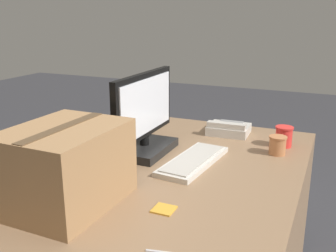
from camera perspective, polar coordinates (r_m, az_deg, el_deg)
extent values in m
cube|color=black|center=(1.86, -3.42, -3.24)|extent=(0.32, 0.22, 0.04)
cylinder|color=black|center=(1.85, -3.44, -2.10)|extent=(0.04, 0.04, 0.04)
cube|color=black|center=(1.80, -3.54, 3.00)|extent=(0.53, 0.03, 0.30)
cube|color=white|center=(1.79, -3.05, 2.95)|extent=(0.48, 0.01, 0.25)
cube|color=beige|center=(1.73, 3.70, -5.12)|extent=(0.45, 0.20, 0.02)
cube|color=#B7B2A8|center=(1.72, 3.71, -4.68)|extent=(0.41, 0.16, 0.01)
cube|color=beige|center=(2.16, 8.82, -0.49)|extent=(0.19, 0.22, 0.05)
cube|color=beige|center=(2.09, 8.46, 0.05)|extent=(0.05, 0.21, 0.03)
cube|color=gray|center=(2.18, 9.04, 0.41)|extent=(0.11, 0.13, 0.01)
cylinder|color=#BC7547|center=(1.89, 15.60, -2.81)|extent=(0.08, 0.08, 0.08)
cylinder|color=#BC7547|center=(1.88, 15.70, -1.56)|extent=(0.08, 0.08, 0.01)
cylinder|color=red|center=(2.01, 16.45, -1.59)|extent=(0.08, 0.08, 0.09)
cylinder|color=red|center=(2.00, 16.57, -0.22)|extent=(0.09, 0.09, 0.01)
cube|color=silver|center=(1.14, -0.47, -17.88)|extent=(0.03, 0.11, 0.00)
cube|color=#9E754C|center=(1.38, -14.61, -5.68)|extent=(0.41, 0.33, 0.27)
cube|color=brown|center=(1.33, -15.03, -0.15)|extent=(0.40, 0.05, 0.00)
cube|color=gold|center=(1.34, -0.60, -12.00)|extent=(0.07, 0.07, 0.01)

